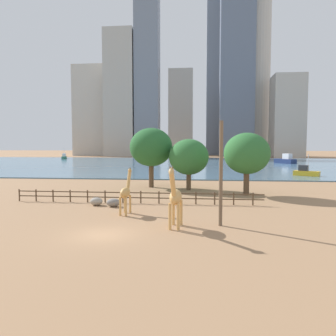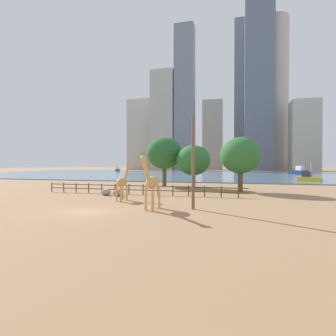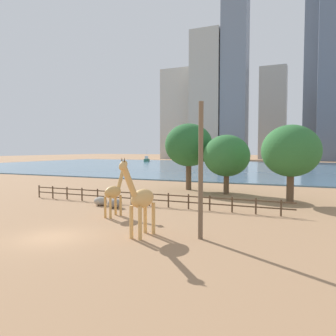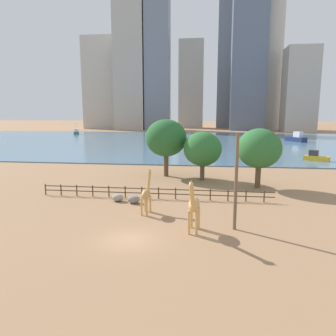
% 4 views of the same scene
% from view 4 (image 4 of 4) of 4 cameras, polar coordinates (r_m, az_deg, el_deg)
% --- Properties ---
extents(ground_plane, '(400.00, 400.00, 0.00)m').
position_cam_4_polar(ground_plane, '(103.77, 3.98, 4.61)').
color(ground_plane, '#9E7551').
extents(harbor_water, '(180.00, 86.00, 0.20)m').
position_cam_4_polar(harbor_water, '(100.78, 3.88, 4.51)').
color(harbor_water, slate).
rests_on(harbor_water, ground).
extents(giraffe_tall, '(1.03, 3.45, 4.77)m').
position_cam_4_polar(giraffe_tall, '(26.54, 4.51, -6.43)').
color(giraffe_tall, tan).
rests_on(giraffe_tall, ground).
extents(giraffe_companion, '(0.88, 2.67, 4.11)m').
position_cam_4_polar(giraffe_companion, '(31.43, -3.80, -4.48)').
color(giraffe_companion, tan).
rests_on(giraffe_companion, ground).
extents(utility_pole, '(0.28, 0.28, 7.95)m').
position_cam_4_polar(utility_pole, '(27.20, 11.76, -2.53)').
color(utility_pole, brown).
rests_on(utility_pole, ground).
extents(boulder_near_fence, '(1.35, 1.09, 0.82)m').
position_cam_4_polar(boulder_near_fence, '(35.23, -6.01, -5.46)').
color(boulder_near_fence, gray).
rests_on(boulder_near_fence, ground).
extents(boulder_by_pole, '(1.27, 1.08, 0.81)m').
position_cam_4_polar(boulder_by_pole, '(36.18, -8.76, -5.12)').
color(boulder_by_pole, gray).
rests_on(boulder_by_pole, ground).
extents(enclosure_fence, '(26.12, 0.14, 1.30)m').
position_cam_4_polar(enclosure_fence, '(36.81, -2.68, -4.18)').
color(enclosure_fence, '#4C3826').
rests_on(enclosure_fence, ground).
extents(tree_left_large, '(6.08, 6.08, 8.49)m').
position_cam_4_polar(tree_left_large, '(48.55, -0.34, 5.22)').
color(tree_left_large, brown).
rests_on(tree_left_large, ground).
extents(tree_center_broad, '(5.34, 5.34, 6.87)m').
position_cam_4_polar(tree_center_broad, '(46.04, 6.05, 3.32)').
color(tree_center_broad, brown).
rests_on(tree_center_broad, ground).
extents(tree_right_tall, '(5.55, 5.55, 7.56)m').
position_cam_4_polar(tree_right_tall, '(42.71, 15.61, 3.27)').
color(tree_right_tall, brown).
rests_on(tree_right_tall, ground).
extents(boat_ferry, '(3.49, 5.41, 4.58)m').
position_cam_4_polar(boat_ferry, '(138.61, -15.69, 6.03)').
color(boat_ferry, '#337259').
rests_on(boat_ferry, harbor_water).
extents(boat_sailboat, '(4.77, 3.68, 4.10)m').
position_cam_4_polar(boat_sailboat, '(69.15, 24.36, 1.75)').
color(boat_sailboat, gold).
rests_on(boat_sailboat, harbor_water).
extents(boat_tug, '(5.84, 7.15, 3.04)m').
position_cam_4_polar(boat_tug, '(109.29, 21.42, 4.87)').
color(boat_tug, navy).
rests_on(boat_tug, harbor_water).
extents(skyline_tower_needle, '(13.96, 13.56, 37.70)m').
position_cam_4_polar(skyline_tower_needle, '(164.89, 21.94, 12.49)').
color(skyline_tower_needle, '#B7B2A8').
rests_on(skyline_tower_needle, ground).
extents(skyline_block_central, '(9.84, 12.63, 100.62)m').
position_cam_4_polar(skyline_block_central, '(194.97, 10.28, 21.90)').
color(skyline_block_central, slate).
rests_on(skyline_block_central, ground).
extents(skyline_tower_glass, '(15.27, 15.27, 92.09)m').
position_cam_4_polar(skyline_tower_glass, '(181.51, 17.08, 21.15)').
color(skyline_tower_glass, '#B7B2A8').
rests_on(skyline_tower_glass, ground).
extents(skyline_block_left, '(11.88, 9.15, 89.29)m').
position_cam_4_polar(skyline_block_left, '(170.20, -1.88, 21.87)').
color(skyline_block_left, slate).
rests_on(skyline_block_left, ground).
extents(skyline_block_right, '(16.84, 9.35, 47.34)m').
position_cam_4_polar(skyline_block_right, '(182.43, -11.74, 14.21)').
color(skyline_block_right, '#B7B2A8').
rests_on(skyline_block_right, ground).
extents(skyline_tower_short, '(13.25, 8.35, 46.99)m').
position_cam_4_polar(skyline_tower_short, '(185.72, 4.04, 14.26)').
color(skyline_tower_short, '#ADA89E').
rests_on(skyline_tower_short, ground).
extents(skyline_block_wide, '(14.72, 12.66, 62.57)m').
position_cam_4_polar(skyline_block_wide, '(171.81, -6.57, 17.18)').
color(skyline_block_wide, '#ADA89E').
rests_on(skyline_block_wide, ground).
extents(skyline_tower_far, '(16.34, 11.80, 108.76)m').
position_cam_4_polar(skyline_tower_far, '(174.21, 14.17, 24.60)').
color(skyline_tower_far, slate).
rests_on(skyline_tower_far, ground).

